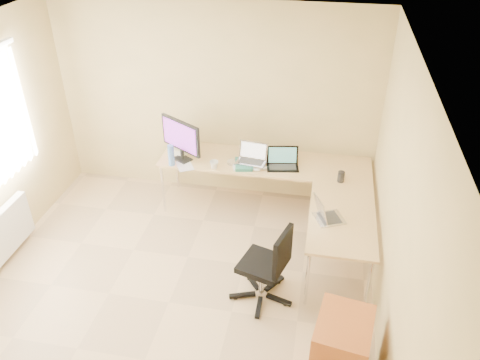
% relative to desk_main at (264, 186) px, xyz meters
% --- Properties ---
extents(floor, '(4.50, 4.50, 0.00)m').
position_rel_desk_main_xyz_m(floor, '(-0.72, -1.85, -0.36)').
color(floor, tan).
rests_on(floor, ground).
extents(ceiling, '(4.50, 4.50, 0.00)m').
position_rel_desk_main_xyz_m(ceiling, '(-0.72, -1.85, 2.24)').
color(ceiling, white).
rests_on(ceiling, ground).
extents(wall_back, '(4.50, 0.00, 4.50)m').
position_rel_desk_main_xyz_m(wall_back, '(-0.72, 0.40, 0.93)').
color(wall_back, '#D6BA7B').
rests_on(wall_back, ground).
extents(wall_right, '(0.00, 4.50, 4.50)m').
position_rel_desk_main_xyz_m(wall_right, '(1.38, -1.85, 0.93)').
color(wall_right, '#D6BA7B').
rests_on(wall_right, ground).
extents(desk_main, '(2.65, 0.70, 0.73)m').
position_rel_desk_main_xyz_m(desk_main, '(0.00, 0.00, 0.00)').
color(desk_main, tan).
rests_on(desk_main, ground).
extents(desk_return, '(0.70, 1.30, 0.73)m').
position_rel_desk_main_xyz_m(desk_return, '(0.98, -1.00, 0.00)').
color(desk_return, tan).
rests_on(desk_return, ground).
extents(monitor, '(0.66, 0.51, 0.55)m').
position_rel_desk_main_xyz_m(monitor, '(-1.03, -0.15, 0.64)').
color(monitor, black).
rests_on(monitor, desk_main).
extents(book_stack, '(0.27, 0.33, 0.05)m').
position_rel_desk_main_xyz_m(book_stack, '(-0.24, -0.16, 0.39)').
color(book_stack, '#26695C').
rests_on(book_stack, desk_main).
extents(laptop_center, '(0.39, 0.32, 0.23)m').
position_rel_desk_main_xyz_m(laptop_center, '(-0.15, -0.13, 0.53)').
color(laptop_center, '#9C9EB2').
rests_on(laptop_center, desk_main).
extents(laptop_black, '(0.43, 0.35, 0.24)m').
position_rel_desk_main_xyz_m(laptop_black, '(0.24, -0.10, 0.49)').
color(laptop_black, black).
rests_on(laptop_black, desk_main).
extents(keyboard, '(0.43, 0.23, 0.02)m').
position_rel_desk_main_xyz_m(keyboard, '(-0.16, -0.20, 0.37)').
color(keyboard, silver).
rests_on(keyboard, desk_main).
extents(mouse, '(0.11, 0.09, 0.04)m').
position_rel_desk_main_xyz_m(mouse, '(-0.07, -0.24, 0.38)').
color(mouse, white).
rests_on(mouse, desk_main).
extents(mug, '(0.11, 0.11, 0.10)m').
position_rel_desk_main_xyz_m(mug, '(-0.59, -0.28, 0.41)').
color(mug, silver).
rests_on(mug, desk_main).
extents(cd_stack, '(0.16, 0.16, 0.03)m').
position_rel_desk_main_xyz_m(cd_stack, '(-0.39, -0.13, 0.38)').
color(cd_stack, silver).
rests_on(cd_stack, desk_main).
extents(water_bottle, '(0.10, 0.10, 0.27)m').
position_rel_desk_main_xyz_m(water_bottle, '(-1.13, -0.30, 0.50)').
color(water_bottle, '#4F79BB').
rests_on(water_bottle, desk_main).
extents(papers, '(0.29, 0.32, 0.01)m').
position_rel_desk_main_xyz_m(papers, '(-0.96, -0.30, 0.37)').
color(papers, silver).
rests_on(papers, desk_main).
extents(white_box, '(0.24, 0.20, 0.08)m').
position_rel_desk_main_xyz_m(white_box, '(-1.12, -0.00, 0.40)').
color(white_box, white).
rests_on(white_box, desk_main).
extents(desk_fan, '(0.25, 0.25, 0.26)m').
position_rel_desk_main_xyz_m(desk_fan, '(-1.12, 0.20, 0.49)').
color(desk_fan, silver).
rests_on(desk_fan, desk_main).
extents(black_cup, '(0.10, 0.10, 0.13)m').
position_rel_desk_main_xyz_m(black_cup, '(0.95, -0.30, 0.43)').
color(black_cup, black).
rests_on(black_cup, desk_main).
extents(laptop_return, '(0.42, 0.38, 0.23)m').
position_rel_desk_main_xyz_m(laptop_return, '(0.84, -1.06, 0.48)').
color(laptop_return, silver).
rests_on(laptop_return, desk_return).
extents(office_chair, '(0.69, 0.69, 0.93)m').
position_rel_desk_main_xyz_m(office_chair, '(0.21, -1.57, 0.14)').
color(office_chair, black).
rests_on(office_chair, ground).
extents(cabinet, '(0.52, 0.61, 0.76)m').
position_rel_desk_main_xyz_m(cabinet, '(1.01, -2.44, -0.01)').
color(cabinet, brown).
rests_on(cabinet, ground).
extents(radiator, '(0.09, 0.80, 0.55)m').
position_rel_desk_main_xyz_m(radiator, '(-2.75, -1.45, -0.02)').
color(radiator, white).
rests_on(radiator, ground).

